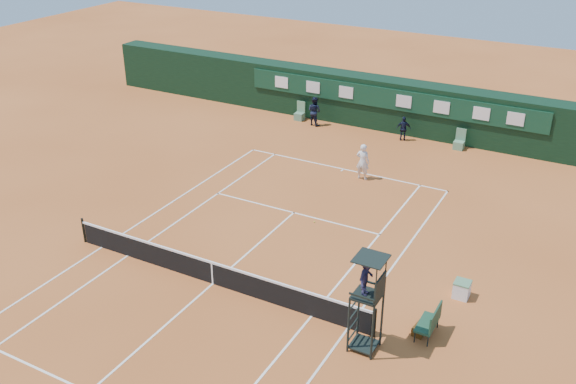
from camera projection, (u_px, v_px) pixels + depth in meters
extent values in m
plane|color=#C3642E|center=(213.00, 284.00, 23.87)|extent=(90.00, 90.00, 0.00)
cube|color=white|center=(344.00, 169.00, 33.24)|extent=(11.05, 0.08, 0.01)
cube|color=white|center=(348.00, 328.00, 21.51)|extent=(0.08, 23.85, 0.01)
cube|color=silver|center=(102.00, 247.00, 26.22)|extent=(0.08, 23.85, 0.01)
cube|color=white|center=(312.00, 316.00, 22.10)|extent=(0.08, 23.85, 0.01)
cube|color=white|center=(128.00, 256.00, 25.63)|extent=(0.08, 23.85, 0.01)
cube|color=white|center=(294.00, 213.00, 28.91)|extent=(8.31, 0.08, 0.01)
cube|color=white|center=(213.00, 284.00, 23.87)|extent=(0.08, 12.88, 0.01)
cube|color=silver|center=(342.00, 170.00, 33.12)|extent=(0.08, 0.30, 0.01)
cube|color=black|center=(212.00, 274.00, 23.67)|extent=(12.60, 0.04, 0.90)
cube|color=white|center=(212.00, 263.00, 23.46)|extent=(12.80, 0.06, 0.08)
cube|color=white|center=(212.00, 273.00, 23.67)|extent=(0.06, 0.05, 0.92)
cylinder|color=black|center=(375.00, 323.00, 20.88)|extent=(0.10, 0.10, 1.10)
cylinder|color=black|center=(84.00, 230.00, 26.37)|extent=(0.10, 0.10, 1.10)
cube|color=black|center=(392.00, 105.00, 37.99)|extent=(40.00, 1.50, 3.00)
cube|color=#0F3723|center=(388.00, 99.00, 37.09)|extent=(18.00, 0.10, 1.20)
cube|color=white|center=(282.00, 82.00, 40.03)|extent=(0.90, 0.04, 0.70)
cube|color=silver|center=(313.00, 87.00, 39.09)|extent=(0.90, 0.04, 0.70)
cube|color=silver|center=(346.00, 92.00, 38.15)|extent=(0.90, 0.04, 0.70)
cube|color=silver|center=(404.00, 101.00, 36.60)|extent=(0.90, 0.04, 0.70)
cube|color=silver|center=(442.00, 107.00, 35.66)|extent=(0.90, 0.04, 0.70)
cube|color=silver|center=(481.00, 114.00, 34.72)|extent=(0.90, 0.04, 0.70)
cube|color=silver|center=(516.00, 119.00, 33.94)|extent=(0.90, 0.04, 0.70)
cube|color=#558364|center=(299.00, 116.00, 39.88)|extent=(0.55, 0.50, 0.46)
cube|color=#5E9067|center=(301.00, 107.00, 39.81)|extent=(0.55, 0.06, 0.70)
cube|color=#5C8D68|center=(459.00, 145.00, 35.60)|extent=(0.55, 0.50, 0.46)
cube|color=#558362|center=(461.00, 134.00, 35.52)|extent=(0.55, 0.06, 0.70)
cylinder|color=black|center=(348.00, 326.00, 20.02)|extent=(0.07, 0.07, 2.00)
cylinder|color=black|center=(358.00, 312.00, 20.65)|extent=(0.07, 0.07, 2.00)
cylinder|color=black|center=(372.00, 334.00, 19.68)|extent=(0.07, 0.07, 2.00)
cylinder|color=black|center=(382.00, 320.00, 20.31)|extent=(0.07, 0.07, 2.00)
cube|color=black|center=(367.00, 296.00, 19.71)|extent=(0.85, 0.85, 0.08)
cube|color=black|center=(380.00, 288.00, 19.36)|extent=(0.06, 0.85, 0.80)
cube|color=black|center=(362.00, 297.00, 19.28)|extent=(0.85, 0.05, 0.06)
cube|color=black|center=(372.00, 283.00, 19.95)|extent=(0.85, 0.05, 0.06)
cylinder|color=black|center=(376.00, 282.00, 18.84)|extent=(0.04, 0.04, 1.00)
cylinder|color=black|center=(386.00, 269.00, 19.47)|extent=(0.04, 0.04, 1.00)
cube|color=black|center=(371.00, 258.00, 19.09)|extent=(0.95, 0.95, 0.04)
cube|color=black|center=(364.00, 344.00, 20.54)|extent=(0.80, 0.80, 0.05)
cube|color=black|center=(353.00, 334.00, 20.60)|extent=(0.04, 0.80, 0.04)
cube|color=black|center=(353.00, 324.00, 20.43)|extent=(0.04, 0.80, 0.04)
cube|color=black|center=(354.00, 314.00, 20.25)|extent=(0.04, 0.80, 0.04)
cube|color=black|center=(354.00, 304.00, 20.07)|extent=(0.04, 0.80, 0.04)
imported|color=#1D1A34|center=(367.00, 277.00, 19.43)|extent=(0.47, 0.82, 1.28)
cube|color=#19402B|center=(427.00, 324.00, 21.01)|extent=(0.55, 1.20, 0.08)
cube|color=#173A26|center=(436.00, 317.00, 20.75)|extent=(0.06, 1.20, 0.60)
cylinder|color=black|center=(415.00, 337.00, 20.78)|extent=(0.04, 0.04, 0.41)
cylinder|color=black|center=(428.00, 341.00, 20.59)|extent=(0.04, 0.04, 0.41)
cylinder|color=black|center=(425.00, 319.00, 21.64)|extent=(0.04, 0.04, 0.41)
cylinder|color=black|center=(438.00, 323.00, 21.46)|extent=(0.04, 0.04, 0.41)
cube|color=black|center=(421.00, 328.00, 21.29)|extent=(0.46, 0.86, 0.31)
cube|color=white|center=(462.00, 290.00, 22.99)|extent=(0.55, 0.55, 0.60)
cube|color=#54815A|center=(463.00, 282.00, 22.85)|extent=(0.57, 0.57, 0.05)
sphere|color=#C5D331|center=(314.00, 222.00, 28.09)|extent=(0.06, 0.06, 0.06)
imported|color=silver|center=(363.00, 162.00, 31.77)|extent=(0.69, 0.46, 1.87)
imported|color=black|center=(314.00, 111.00, 38.80)|extent=(0.99, 0.84, 1.77)
imported|color=black|center=(404.00, 129.00, 36.58)|extent=(0.90, 0.62, 1.42)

